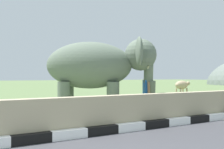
% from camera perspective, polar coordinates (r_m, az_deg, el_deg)
% --- Properties ---
extents(striped_curb, '(16.20, 0.20, 0.24)m').
position_cam_1_polar(striped_curb, '(6.23, -21.28, -13.43)').
color(striped_curb, white).
rests_on(striped_curb, ground_plane).
extents(barrier_parapet, '(28.00, 0.36, 1.00)m').
position_cam_1_polar(barrier_parapet, '(7.20, -2.67, -8.64)').
color(barrier_parapet, tan).
rests_on(barrier_parapet, ground_plane).
extents(elephant, '(3.95, 3.45, 2.90)m').
position_cam_1_polar(elephant, '(9.54, -2.75, 1.75)').
color(elephant, slate).
rests_on(elephant, ground_plane).
extents(person_handler, '(0.38, 0.65, 1.66)m').
position_cam_1_polar(person_handler, '(9.79, 7.62, -3.97)').
color(person_handler, navy).
rests_on(person_handler, ground_plane).
extents(cow_mid, '(1.93, 0.92, 1.23)m').
position_cam_1_polar(cow_mid, '(20.57, 14.99, -2.29)').
color(cow_mid, tan).
rests_on(cow_mid, ground_plane).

